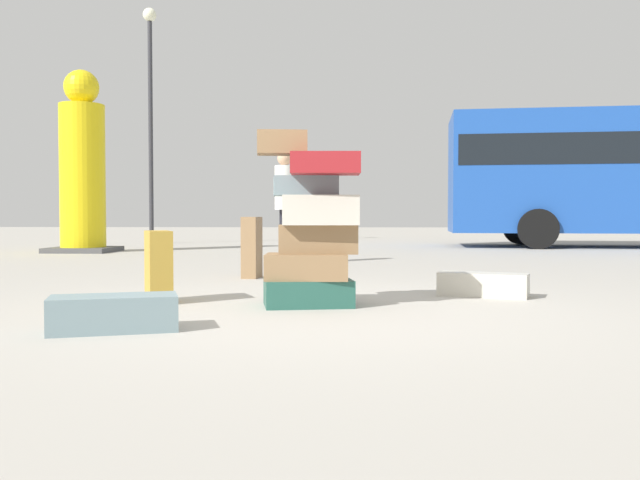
{
  "coord_description": "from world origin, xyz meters",
  "views": [
    {
      "loc": [
        0.32,
        -5.09,
        0.73
      ],
      "look_at": [
        -0.1,
        1.96,
        0.48
      ],
      "focal_mm": 37.75,
      "sensor_mm": 36.0,
      "label": 1
    }
  ],
  "objects_px": {
    "suitcase_tan_white_trunk": "(158,267)",
    "yellow_dummy_statue": "(83,172)",
    "suitcase_cream_foreground_near": "(483,285)",
    "person_bearded_onlooker": "(285,197)",
    "suitcase_slate_behind_tower": "(114,313)",
    "lamp_post": "(150,91)",
    "suitcase_brown_left_side": "(252,247)",
    "suitcase_tower": "(312,234)"
  },
  "relations": [
    {
      "from": "suitcase_cream_foreground_near",
      "to": "person_bearded_onlooker",
      "type": "bearing_deg",
      "value": 138.54
    },
    {
      "from": "person_bearded_onlooker",
      "to": "yellow_dummy_statue",
      "type": "xyz_separation_m",
      "value": [
        -4.51,
        3.17,
        0.61
      ]
    },
    {
      "from": "person_bearded_onlooker",
      "to": "yellow_dummy_statue",
      "type": "bearing_deg",
      "value": -141.68
    },
    {
      "from": "suitcase_brown_left_side",
      "to": "yellow_dummy_statue",
      "type": "bearing_deg",
      "value": 135.03
    },
    {
      "from": "suitcase_cream_foreground_near",
      "to": "suitcase_brown_left_side",
      "type": "bearing_deg",
      "value": 164.09
    },
    {
      "from": "yellow_dummy_statue",
      "to": "lamp_post",
      "type": "relative_size",
      "value": 0.59
    },
    {
      "from": "suitcase_slate_behind_tower",
      "to": "person_bearded_onlooker",
      "type": "height_order",
      "value": "person_bearded_onlooker"
    },
    {
      "from": "lamp_post",
      "to": "suitcase_tower",
      "type": "bearing_deg",
      "value": -67.08
    },
    {
      "from": "lamp_post",
      "to": "person_bearded_onlooker",
      "type": "bearing_deg",
      "value": -59.37
    },
    {
      "from": "yellow_dummy_statue",
      "to": "lamp_post",
      "type": "height_order",
      "value": "lamp_post"
    },
    {
      "from": "suitcase_cream_foreground_near",
      "to": "lamp_post",
      "type": "relative_size",
      "value": 0.13
    },
    {
      "from": "suitcase_tower",
      "to": "person_bearded_onlooker",
      "type": "relative_size",
      "value": 0.81
    },
    {
      "from": "lamp_post",
      "to": "suitcase_slate_behind_tower",
      "type": "bearing_deg",
      "value": -73.4
    },
    {
      "from": "person_bearded_onlooker",
      "to": "suitcase_slate_behind_tower",
      "type": "bearing_deg",
      "value": -20.28
    },
    {
      "from": "suitcase_slate_behind_tower",
      "to": "person_bearded_onlooker",
      "type": "relative_size",
      "value": 0.45
    },
    {
      "from": "suitcase_tan_white_trunk",
      "to": "person_bearded_onlooker",
      "type": "bearing_deg",
      "value": 59.05
    },
    {
      "from": "suitcase_tan_white_trunk",
      "to": "suitcase_slate_behind_tower",
      "type": "xyz_separation_m",
      "value": [
        0.14,
        -1.4,
        -0.19
      ]
    },
    {
      "from": "suitcase_slate_behind_tower",
      "to": "suitcase_cream_foreground_near",
      "type": "xyz_separation_m",
      "value": [
        2.68,
        2.02,
        -0.01
      ]
    },
    {
      "from": "yellow_dummy_statue",
      "to": "lamp_post",
      "type": "distance_m",
      "value": 5.01
    },
    {
      "from": "suitcase_cream_foreground_near",
      "to": "lamp_post",
      "type": "xyz_separation_m",
      "value": [
        -6.74,
        11.62,
        3.98
      ]
    },
    {
      "from": "suitcase_cream_foreground_near",
      "to": "person_bearded_onlooker",
      "type": "distance_m",
      "value": 4.76
    },
    {
      "from": "person_bearded_onlooker",
      "to": "lamp_post",
      "type": "height_order",
      "value": "lamp_post"
    },
    {
      "from": "suitcase_tower",
      "to": "lamp_post",
      "type": "distance_m",
      "value": 13.89
    },
    {
      "from": "suitcase_tower",
      "to": "person_bearded_onlooker",
      "type": "height_order",
      "value": "person_bearded_onlooker"
    },
    {
      "from": "yellow_dummy_statue",
      "to": "lamp_post",
      "type": "bearing_deg",
      "value": 89.46
    },
    {
      "from": "suitcase_tower",
      "to": "suitcase_cream_foreground_near",
      "type": "relative_size",
      "value": 1.77
    },
    {
      "from": "suitcase_tower",
      "to": "suitcase_brown_left_side",
      "type": "relative_size",
      "value": 1.94
    },
    {
      "from": "suitcase_slate_behind_tower",
      "to": "lamp_post",
      "type": "distance_m",
      "value": 14.77
    },
    {
      "from": "suitcase_brown_left_side",
      "to": "suitcase_cream_foreground_near",
      "type": "relative_size",
      "value": 0.91
    },
    {
      "from": "suitcase_slate_behind_tower",
      "to": "lamp_post",
      "type": "height_order",
      "value": "lamp_post"
    },
    {
      "from": "person_bearded_onlooker",
      "to": "suitcase_brown_left_side",
      "type": "bearing_deg",
      "value": -19.42
    },
    {
      "from": "person_bearded_onlooker",
      "to": "suitcase_tower",
      "type": "bearing_deg",
      "value": -7.5
    },
    {
      "from": "lamp_post",
      "to": "yellow_dummy_statue",
      "type": "bearing_deg",
      "value": -90.54
    },
    {
      "from": "suitcase_tower",
      "to": "yellow_dummy_statue",
      "type": "distance_m",
      "value": 9.65
    },
    {
      "from": "suitcase_tower",
      "to": "suitcase_tan_white_trunk",
      "type": "relative_size",
      "value": 2.31
    },
    {
      "from": "suitcase_slate_behind_tower",
      "to": "lamp_post",
      "type": "bearing_deg",
      "value": 87.7
    },
    {
      "from": "suitcase_cream_foreground_near",
      "to": "person_bearded_onlooker",
      "type": "relative_size",
      "value": 0.46
    },
    {
      "from": "suitcase_brown_left_side",
      "to": "suitcase_cream_foreground_near",
      "type": "distance_m",
      "value": 2.95
    },
    {
      "from": "suitcase_tan_white_trunk",
      "to": "suitcase_cream_foreground_near",
      "type": "relative_size",
      "value": 0.76
    },
    {
      "from": "suitcase_brown_left_side",
      "to": "person_bearded_onlooker",
      "type": "relative_size",
      "value": 0.42
    },
    {
      "from": "suitcase_tan_white_trunk",
      "to": "yellow_dummy_statue",
      "type": "height_order",
      "value": "yellow_dummy_statue"
    },
    {
      "from": "yellow_dummy_statue",
      "to": "suitcase_slate_behind_tower",
      "type": "bearing_deg",
      "value": -66.1
    }
  ]
}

